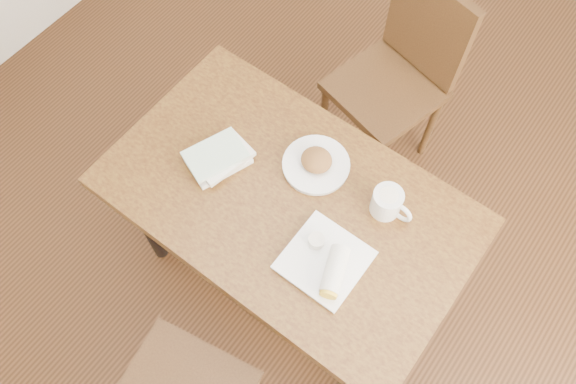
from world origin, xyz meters
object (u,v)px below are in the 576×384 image
Objects in this scene: plate_scone at (316,163)px; table at (288,209)px; chair_far at (401,69)px; coffee_mug at (388,203)px; book_stack at (219,158)px; plate_burrito at (327,263)px.

table is at bearing -90.90° from plate_scone.
plate_scone is (0.05, -0.71, 0.23)m from chair_far.
coffee_mug is 0.62× the size of book_stack.
plate_burrito is at bearing -98.42° from coffee_mug.
plate_scone is at bearing -178.88° from coffee_mug.
plate_burrito is (0.24, -0.12, 0.11)m from table.
chair_far is 3.94× the size of book_stack.
table is 5.05× the size of plate_burrito.
chair_far is at bearing 106.24° from plate_burrito.
coffee_mug reaches higher than plate_burrito.
plate_burrito reaches higher than book_stack.
plate_scone is at bearing -86.33° from chair_far.
table is 1.31× the size of chair_far.
table is 0.88m from chair_far.
plate_burrito is 0.53m from book_stack.
book_stack is (-0.57, -0.19, -0.03)m from coffee_mug.
plate_scone reaches higher than table.
plate_scone is 0.95× the size of plate_burrito.
coffee_mug reaches higher than plate_scone.
chair_far is (-0.04, 0.87, -0.12)m from table.
plate_burrito is (0.24, -0.28, 0.00)m from plate_scone.
coffee_mug is 0.61× the size of plate_burrito.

